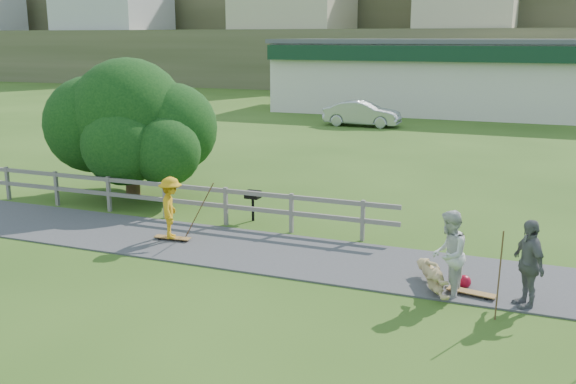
{
  "coord_description": "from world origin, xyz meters",
  "views": [
    {
      "loc": [
        6.09,
        -12.4,
        5.21
      ],
      "look_at": [
        0.41,
        2.0,
        1.47
      ],
      "focal_mm": 40.0,
      "sensor_mm": 36.0,
      "label": 1
    }
  ],
  "objects_px": {
    "skater_fallen": "(434,276)",
    "spectator_b": "(528,264)",
    "skater_rider": "(171,212)",
    "car_silver": "(362,114)",
    "tree": "(130,142)",
    "bbq": "(253,206)",
    "spectator_a": "(449,255)"
  },
  "relations": [
    {
      "from": "spectator_b",
      "to": "bbq",
      "type": "height_order",
      "value": "spectator_b"
    },
    {
      "from": "car_silver",
      "to": "bbq",
      "type": "bearing_deg",
      "value": -173.61
    },
    {
      "from": "spectator_b",
      "to": "skater_rider",
      "type": "bearing_deg",
      "value": -125.84
    },
    {
      "from": "spectator_b",
      "to": "skater_fallen",
      "type": "bearing_deg",
      "value": -125.75
    },
    {
      "from": "spectator_a",
      "to": "tree",
      "type": "height_order",
      "value": "tree"
    },
    {
      "from": "spectator_b",
      "to": "bbq",
      "type": "relative_size",
      "value": 2.01
    },
    {
      "from": "skater_rider",
      "to": "spectator_a",
      "type": "xyz_separation_m",
      "value": [
        7.22,
        -1.13,
        0.11
      ]
    },
    {
      "from": "spectator_b",
      "to": "tree",
      "type": "distance_m",
      "value": 13.58
    },
    {
      "from": "skater_rider",
      "to": "car_silver",
      "type": "height_order",
      "value": "skater_rider"
    },
    {
      "from": "skater_rider",
      "to": "tree",
      "type": "xyz_separation_m",
      "value": [
        -3.88,
        3.84,
        1.02
      ]
    },
    {
      "from": "skater_fallen",
      "to": "spectator_b",
      "type": "height_order",
      "value": "spectator_b"
    },
    {
      "from": "tree",
      "to": "bbq",
      "type": "xyz_separation_m",
      "value": [
        5.04,
        -1.3,
        -1.38
      ]
    },
    {
      "from": "skater_rider",
      "to": "car_silver",
      "type": "bearing_deg",
      "value": -24.96
    },
    {
      "from": "skater_rider",
      "to": "car_silver",
      "type": "relative_size",
      "value": 0.36
    },
    {
      "from": "spectator_b",
      "to": "bbq",
      "type": "bearing_deg",
      "value": -144.36
    },
    {
      "from": "skater_fallen",
      "to": "tree",
      "type": "distance_m",
      "value": 11.86
    },
    {
      "from": "skater_fallen",
      "to": "tree",
      "type": "xyz_separation_m",
      "value": [
        -10.79,
        4.69,
        1.52
      ]
    },
    {
      "from": "skater_rider",
      "to": "car_silver",
      "type": "xyz_separation_m",
      "value": [
        -1.28,
        23.68,
        -0.06
      ]
    },
    {
      "from": "spectator_b",
      "to": "car_silver",
      "type": "distance_m",
      "value": 26.7
    },
    {
      "from": "skater_fallen",
      "to": "tree",
      "type": "height_order",
      "value": "tree"
    },
    {
      "from": "car_silver",
      "to": "tree",
      "type": "bearing_deg",
      "value": 172.33
    },
    {
      "from": "spectator_b",
      "to": "car_silver",
      "type": "bearing_deg",
      "value": 173.17
    },
    {
      "from": "spectator_a",
      "to": "car_silver",
      "type": "relative_size",
      "value": 0.4
    },
    {
      "from": "skater_rider",
      "to": "skater_fallen",
      "type": "relative_size",
      "value": 0.96
    },
    {
      "from": "spectator_a",
      "to": "bbq",
      "type": "bearing_deg",
      "value": -120.25
    },
    {
      "from": "skater_rider",
      "to": "spectator_b",
      "type": "xyz_separation_m",
      "value": [
        8.74,
        -1.07,
        0.09
      ]
    },
    {
      "from": "car_silver",
      "to": "tree",
      "type": "height_order",
      "value": "tree"
    },
    {
      "from": "car_silver",
      "to": "spectator_b",
      "type": "bearing_deg",
      "value": -158.16
    },
    {
      "from": "bbq",
      "to": "spectator_a",
      "type": "bearing_deg",
      "value": -28.57
    },
    {
      "from": "skater_fallen",
      "to": "spectator_b",
      "type": "bearing_deg",
      "value": -30.01
    },
    {
      "from": "car_silver",
      "to": "bbq",
      "type": "distance_m",
      "value": 21.28
    },
    {
      "from": "skater_rider",
      "to": "tree",
      "type": "distance_m",
      "value": 5.56
    }
  ]
}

